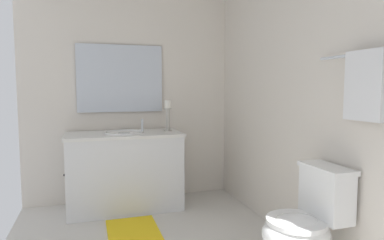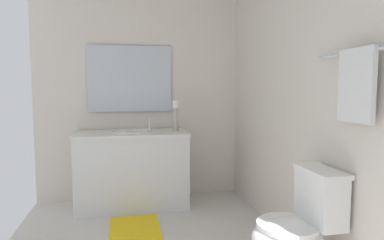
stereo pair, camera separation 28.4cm
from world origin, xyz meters
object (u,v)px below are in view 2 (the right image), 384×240
Objects in this scene: vanity_cabinet at (132,169)px; sink_basin at (132,136)px; toilet at (297,230)px; mirror at (130,79)px; bath_mat at (135,228)px; towel_bar at (361,51)px; towel_near_vanity at (356,85)px; candle_holder_tall at (175,115)px.

vanity_cabinet is 2.94× the size of sink_basin.
mirror is at bearing -153.63° from toilet.
toilet is at bearing 42.38° from bath_mat.
vanity_cabinet is 2.50m from towel_bar.
vanity_cabinet is 0.36m from sink_basin.
towel_near_vanity is at bearing 42.45° from toilet.
sink_basin is at bearing 90.00° from vanity_cabinet.
bath_mat is (0.91, -0.00, -1.36)m from mirror.
mirror is (-0.28, -0.00, 0.60)m from sink_basin.
mirror is 0.66m from candle_holder_tall.
mirror is at bearing -179.80° from sink_basin.
towel_near_vanity reaches higher than vanity_cabinet.
towel_near_vanity is at bearing 28.28° from mirror.
towel_near_vanity reaches higher than bath_mat.
bath_mat is at bearing 0.00° from vanity_cabinet.
toilet is at bearing -137.55° from towel_near_vanity.
bath_mat is (-1.30, -1.19, -1.26)m from towel_near_vanity.
towel_near_vanity is (0.22, 0.20, 0.91)m from toilet.
candle_holder_tall is 0.44× the size of toilet.
vanity_cabinet is 1.96m from toilet.
sink_basin is 1.22× the size of candle_holder_tall.
sink_basin is 0.44× the size of mirror.
towel_bar reaches higher than bath_mat.
mirror is at bearing -118.66° from candle_holder_tall.
mirror is 1.54× the size of bath_mat.
vanity_cabinet reaches higher than toilet.
vanity_cabinet is at bearing -147.96° from towel_bar.
vanity_cabinet reaches higher than bath_mat.
sink_basin is 2.00m from toilet.
sink_basin is at bearing -148.37° from towel_near_vanity.
candle_holder_tall reaches higher than sink_basin.
towel_near_vanity is at bearing 20.17° from candle_holder_tall.
candle_holder_tall is 0.55× the size of bath_mat.
vanity_cabinet is 1.46× the size of towel_bar.
candle_holder_tall reaches higher than bath_mat.
mirror reaches higher than toilet.
bath_mat is (0.65, -0.47, -0.97)m from candle_holder_tall.
toilet is at bearing 30.00° from vanity_cabinet.
sink_basin is 0.52m from candle_holder_tall.
vanity_cabinet is 1.00m from mirror.
bath_mat is at bearing -137.61° from towel_near_vanity.
sink_basin is 2.37m from towel_bar.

